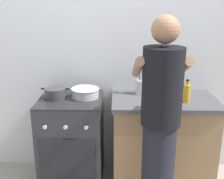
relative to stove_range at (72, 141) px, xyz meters
name	(u,v)px	position (x,y,z in m)	size (l,w,h in m)	color
back_wall	(127,56)	(0.55, 0.35, 0.80)	(3.20, 0.10, 2.50)	silver
countertop	(162,141)	(0.90, 0.00, 0.00)	(1.00, 0.60, 0.90)	#99724C
stove_range	(72,141)	(0.00, 0.00, 0.00)	(0.60, 0.62, 0.90)	#2D2D33
pot	(56,93)	(-0.14, 0.00, 0.50)	(0.27, 0.20, 0.10)	#38383D
mixing_bowl	(85,92)	(0.14, 0.04, 0.50)	(0.28, 0.28, 0.09)	#B7B7BC
utensil_crock	(141,84)	(0.68, 0.16, 0.55)	(0.10, 0.10, 0.33)	silver
spice_bottle	(172,93)	(0.97, 0.04, 0.49)	(0.04, 0.04, 0.09)	silver
oil_bottle	(187,93)	(1.08, -0.08, 0.54)	(0.06, 0.06, 0.22)	gold
person	(160,128)	(0.77, -0.57, 0.41)	(0.41, 0.50, 1.70)	black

